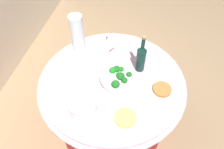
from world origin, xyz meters
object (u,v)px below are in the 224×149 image
object	(u,v)px
plate_stack	(83,105)
label_placard_front	(112,50)
wine_bottle	(141,58)
food_plate_noodles	(125,119)
serving_tongs	(128,51)
food_plate_rice	(84,69)
broccoli_bowl	(119,79)
decorative_fruit_vase	(78,36)
label_placard_mid	(107,37)
food_plate_peanuts	(162,90)

from	to	relation	value
plate_stack	label_placard_front	distance (m)	0.59
wine_bottle	food_plate_noodles	world-z (taller)	wine_bottle
plate_stack	serving_tongs	world-z (taller)	plate_stack
food_plate_rice	label_placard_front	size ratio (longest dim) A/B	4.00
broccoli_bowl	serving_tongs	bearing A→B (deg)	-2.47
food_plate_noodles	label_placard_front	xyz separation A→B (m)	(0.61, 0.22, 0.01)
label_placard_front	wine_bottle	bearing A→B (deg)	-117.15
broccoli_bowl	decorative_fruit_vase	xyz separation A→B (m)	(0.29, 0.40, 0.11)
wine_bottle	label_placard_mid	distance (m)	0.46
plate_stack	food_plate_noodles	xyz separation A→B (m)	(-0.02, -0.30, -0.04)
food_plate_rice	broccoli_bowl	bearing A→B (deg)	-101.58
serving_tongs	label_placard_front	size ratio (longest dim) A/B	2.96
wine_bottle	serving_tongs	world-z (taller)	wine_bottle
label_placard_mid	label_placard_front	bearing A→B (deg)	-155.89
decorative_fruit_vase	broccoli_bowl	bearing A→B (deg)	-125.79
wine_bottle	food_plate_noodles	xyz separation A→B (m)	(-0.47, 0.04, -0.11)
food_plate_rice	serving_tongs	bearing A→B (deg)	-46.71
food_plate_noodles	label_placard_front	bearing A→B (deg)	20.12
serving_tongs	food_plate_rice	world-z (taller)	food_plate_rice
plate_stack	wine_bottle	world-z (taller)	wine_bottle
decorative_fruit_vase	serving_tongs	size ratio (longest dim) A/B	2.09
wine_bottle	food_plate_rice	size ratio (longest dim) A/B	1.53
plate_stack	serving_tongs	xyz separation A→B (m)	(0.63, -0.21, -0.05)
broccoli_bowl	food_plate_peanuts	size ratio (longest dim) A/B	1.27
food_plate_rice	food_plate_noodles	bearing A→B (deg)	-132.83
plate_stack	food_plate_rice	size ratio (longest dim) A/B	0.95
broccoli_bowl	wine_bottle	bearing A→B (deg)	-39.80
decorative_fruit_vase	food_plate_peanuts	xyz separation A→B (m)	(-0.31, -0.73, -0.13)
food_plate_peanuts	label_placard_front	bearing A→B (deg)	54.27
decorative_fruit_vase	food_plate_rice	distance (m)	0.29
serving_tongs	label_placard_mid	xyz separation A→B (m)	(0.11, 0.21, 0.03)
label_placard_front	food_plate_peanuts	bearing A→B (deg)	-125.73
food_plate_noodles	label_placard_front	distance (m)	0.65
serving_tongs	label_placard_mid	distance (m)	0.24
decorative_fruit_vase	label_placard_front	size ratio (longest dim) A/B	6.18
decorative_fruit_vase	food_plate_peanuts	world-z (taller)	decorative_fruit_vase
food_plate_peanuts	plate_stack	bearing A→B (deg)	116.54
decorative_fruit_vase	label_placard_mid	xyz separation A→B (m)	(0.17, -0.21, -0.12)
broccoli_bowl	label_placard_mid	size ratio (longest dim) A/B	5.09
plate_stack	food_plate_rice	xyz separation A→B (m)	(0.34, 0.10, -0.04)
wine_bottle	food_plate_peanuts	distance (m)	0.29
food_plate_noodles	serving_tongs	bearing A→B (deg)	7.68
serving_tongs	food_plate_peanuts	xyz separation A→B (m)	(-0.37, -0.31, 0.01)
plate_stack	wine_bottle	size ratio (longest dim) A/B	0.62
decorative_fruit_vase	food_plate_noodles	bearing A→B (deg)	-139.75
plate_stack	decorative_fruit_vase	bearing A→B (deg)	19.71
label_placard_mid	food_plate_rice	bearing A→B (deg)	166.08
serving_tongs	food_plate_noodles	xyz separation A→B (m)	(-0.66, -0.09, 0.01)
serving_tongs	label_placard_front	xyz separation A→B (m)	(-0.05, 0.13, 0.03)
decorative_fruit_vase	food_plate_peanuts	distance (m)	0.80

